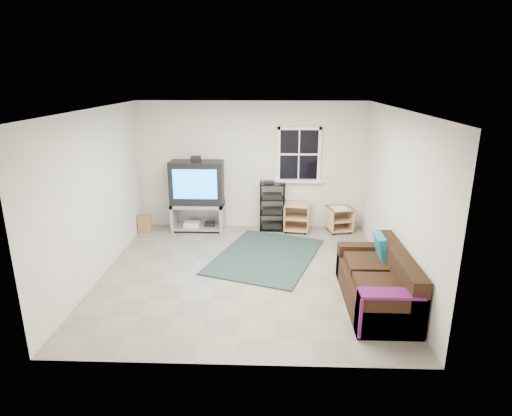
{
  "coord_description": "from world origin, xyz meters",
  "views": [
    {
      "loc": [
        0.39,
        -6.3,
        3.06
      ],
      "look_at": [
        0.15,
        0.4,
        0.99
      ],
      "focal_mm": 30.0,
      "sensor_mm": 36.0,
      "label": 1
    }
  ],
  "objects_px": {
    "sofa": "(378,284)",
    "tv_unit": "(197,190)",
    "av_rack": "(272,209)",
    "side_table_right": "(339,217)",
    "side_table_left": "(297,216)"
  },
  "relations": [
    {
      "from": "av_rack",
      "to": "sofa",
      "type": "bearing_deg",
      "value": -63.64
    },
    {
      "from": "av_rack",
      "to": "side_table_right",
      "type": "bearing_deg",
      "value": -1.66
    },
    {
      "from": "tv_unit",
      "to": "av_rack",
      "type": "bearing_deg",
      "value": 2.96
    },
    {
      "from": "tv_unit",
      "to": "av_rack",
      "type": "relative_size",
      "value": 1.51
    },
    {
      "from": "tv_unit",
      "to": "side_table_left",
      "type": "bearing_deg",
      "value": 1.62
    },
    {
      "from": "av_rack",
      "to": "side_table_left",
      "type": "relative_size",
      "value": 1.76
    },
    {
      "from": "av_rack",
      "to": "tv_unit",
      "type": "bearing_deg",
      "value": -177.04
    },
    {
      "from": "side_table_left",
      "to": "sofa",
      "type": "bearing_deg",
      "value": -71.96
    },
    {
      "from": "side_table_left",
      "to": "sofa",
      "type": "xyz_separation_m",
      "value": [
        0.96,
        -2.96,
        -0.01
      ]
    },
    {
      "from": "sofa",
      "to": "tv_unit",
      "type": "bearing_deg",
      "value": 135.96
    },
    {
      "from": "av_rack",
      "to": "side_table_left",
      "type": "distance_m",
      "value": 0.53
    },
    {
      "from": "side_table_left",
      "to": "side_table_right",
      "type": "bearing_deg",
      "value": -1.24
    },
    {
      "from": "side_table_right",
      "to": "sofa",
      "type": "distance_m",
      "value": 2.94
    },
    {
      "from": "tv_unit",
      "to": "side_table_left",
      "type": "xyz_separation_m",
      "value": [
        2.04,
        0.06,
        -0.54
      ]
    },
    {
      "from": "side_table_left",
      "to": "side_table_right",
      "type": "distance_m",
      "value": 0.85
    }
  ]
}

